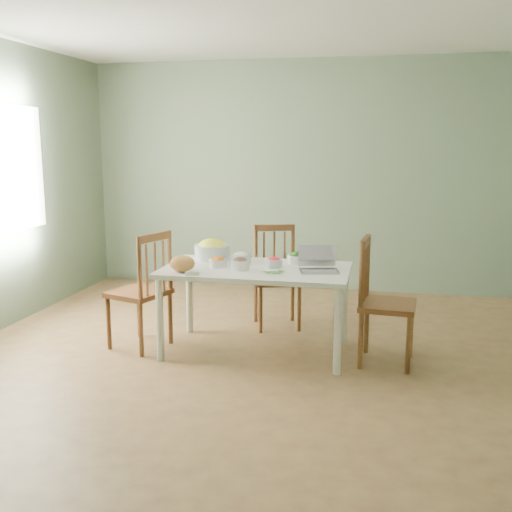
% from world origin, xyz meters
% --- Properties ---
extents(floor, '(5.00, 5.00, 0.00)m').
position_xyz_m(floor, '(0.00, 0.00, 0.00)').
color(floor, brown).
rests_on(floor, ground).
extents(ceiling, '(5.00, 5.00, 0.00)m').
position_xyz_m(ceiling, '(0.00, 0.00, 2.70)').
color(ceiling, white).
rests_on(ceiling, ground).
extents(wall_back, '(5.00, 0.00, 2.70)m').
position_xyz_m(wall_back, '(0.00, 2.50, 1.35)').
color(wall_back, '#5F6F57').
rests_on(wall_back, ground).
extents(wall_front, '(5.00, 0.00, 2.70)m').
position_xyz_m(wall_front, '(0.00, -2.50, 1.35)').
color(wall_front, '#5F6F57').
rests_on(wall_front, ground).
extents(dining_table, '(1.55, 0.87, 0.73)m').
position_xyz_m(dining_table, '(-0.01, 0.19, 0.36)').
color(dining_table, white).
rests_on(dining_table, floor).
extents(chair_far, '(0.54, 0.53, 0.97)m').
position_xyz_m(chair_far, '(0.04, 0.90, 0.48)').
color(chair_far, '#361D0B').
rests_on(chair_far, floor).
extents(chair_left, '(0.55, 0.56, 1.01)m').
position_xyz_m(chair_left, '(-1.02, 0.10, 0.51)').
color(chair_left, '#361D0B').
rests_on(chair_left, floor).
extents(chair_right, '(0.46, 0.48, 1.01)m').
position_xyz_m(chair_right, '(1.07, 0.14, 0.51)').
color(chair_right, '#361D0B').
rests_on(chair_right, floor).
extents(bread_boule, '(0.21, 0.21, 0.13)m').
position_xyz_m(bread_boule, '(-0.56, -0.07, 0.79)').
color(bread_boule, gold).
rests_on(bread_boule, dining_table).
extents(butter_stick, '(0.11, 0.06, 0.03)m').
position_xyz_m(butter_stick, '(-0.44, -0.18, 0.74)').
color(butter_stick, white).
rests_on(butter_stick, dining_table).
extents(bowl_squash, '(0.38, 0.38, 0.18)m').
position_xyz_m(bowl_squash, '(-0.47, 0.45, 0.82)').
color(bowl_squash, yellow).
rests_on(bowl_squash, dining_table).
extents(bowl_carrot, '(0.15, 0.15, 0.08)m').
position_xyz_m(bowl_carrot, '(-0.33, 0.16, 0.77)').
color(bowl_carrot, orange).
rests_on(bowl_carrot, dining_table).
extents(bowl_onion, '(0.23, 0.23, 0.09)m').
position_xyz_m(bowl_onion, '(-0.19, 0.38, 0.77)').
color(bowl_onion, silver).
rests_on(bowl_onion, dining_table).
extents(bowl_mushroom, '(0.17, 0.17, 0.10)m').
position_xyz_m(bowl_mushroom, '(-0.12, 0.10, 0.77)').
color(bowl_mushroom, '#472E21').
rests_on(bowl_mushroom, dining_table).
extents(bowl_redpep, '(0.14, 0.14, 0.08)m').
position_xyz_m(bowl_redpep, '(0.13, 0.26, 0.77)').
color(bowl_redpep, red).
rests_on(bowl_redpep, dining_table).
extents(bowl_broccoli, '(0.16, 0.16, 0.10)m').
position_xyz_m(bowl_broccoli, '(0.29, 0.44, 0.77)').
color(bowl_broccoli, black).
rests_on(bowl_broccoli, dining_table).
extents(flatbread, '(0.20, 0.20, 0.02)m').
position_xyz_m(flatbread, '(0.30, 0.53, 0.73)').
color(flatbread, '#D6C17F').
rests_on(flatbread, dining_table).
extents(basil_bunch, '(0.19, 0.19, 0.02)m').
position_xyz_m(basil_bunch, '(0.16, 0.05, 0.74)').
color(basil_bunch, '#2B6D1F').
rests_on(basil_bunch, dining_table).
extents(laptop, '(0.37, 0.35, 0.21)m').
position_xyz_m(laptop, '(0.52, 0.14, 0.83)').
color(laptop, '#BBBBBF').
rests_on(laptop, dining_table).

